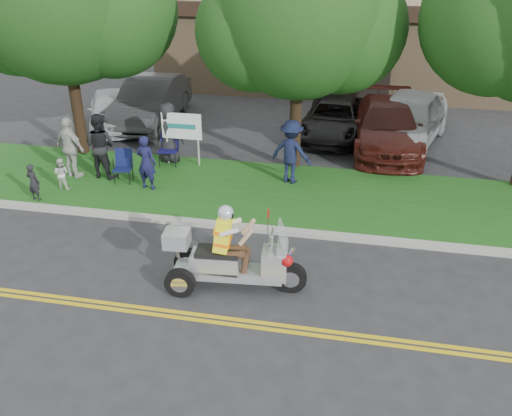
% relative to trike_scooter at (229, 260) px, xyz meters
% --- Properties ---
extents(ground, '(120.00, 120.00, 0.00)m').
position_rel_trike_scooter_xyz_m(ground, '(-0.04, -0.59, -0.66)').
color(ground, '#28282B').
rests_on(ground, ground).
extents(centerline_near, '(60.00, 0.10, 0.01)m').
position_rel_trike_scooter_xyz_m(centerline_near, '(-0.04, -1.17, -0.66)').
color(centerline_near, gold).
rests_on(centerline_near, ground).
extents(centerline_far, '(60.00, 0.10, 0.01)m').
position_rel_trike_scooter_xyz_m(centerline_far, '(-0.04, -1.01, -0.66)').
color(centerline_far, gold).
rests_on(centerline_far, ground).
extents(curb, '(60.00, 0.25, 0.12)m').
position_rel_trike_scooter_xyz_m(curb, '(-0.04, 2.46, -0.60)').
color(curb, '#A8A89E').
rests_on(curb, ground).
extents(grass_verge, '(60.00, 4.00, 0.10)m').
position_rel_trike_scooter_xyz_m(grass_verge, '(-0.04, 4.61, -0.61)').
color(grass_verge, '#185215').
rests_on(grass_verge, ground).
extents(commercial_building, '(18.00, 8.20, 4.00)m').
position_rel_trike_scooter_xyz_m(commercial_building, '(1.96, 18.39, 1.34)').
color(commercial_building, '#9E7F5B').
rests_on(commercial_building, ground).
extents(tree_mid, '(5.88, 4.80, 7.05)m').
position_rel_trike_scooter_xyz_m(tree_mid, '(0.51, 6.64, 3.77)').
color(tree_mid, '#332114').
rests_on(tree_mid, ground).
extents(business_sign, '(1.25, 0.06, 1.75)m').
position_rel_trike_scooter_xyz_m(business_sign, '(-2.94, 6.01, 0.59)').
color(business_sign, silver).
rests_on(business_sign, ground).
extents(trike_scooter, '(2.91, 1.01, 1.90)m').
position_rel_trike_scooter_xyz_m(trike_scooter, '(0.00, 0.00, 0.00)').
color(trike_scooter, black).
rests_on(trike_scooter, ground).
extents(lawn_chair_a, '(0.57, 0.59, 0.95)m').
position_rel_trike_scooter_xyz_m(lawn_chair_a, '(-4.24, 4.48, -0.02)').
color(lawn_chair_a, black).
rests_on(lawn_chair_a, grass_verge).
extents(lawn_chair_b, '(0.64, 0.66, 1.10)m').
position_rel_trike_scooter_xyz_m(lawn_chair_b, '(-3.39, 6.03, 0.06)').
color(lawn_chair_b, black).
rests_on(lawn_chair_b, grass_verge).
extents(spectator_adult_left, '(0.62, 0.46, 1.57)m').
position_rel_trike_scooter_xyz_m(spectator_adult_left, '(-3.37, 4.10, 0.23)').
color(spectator_adult_left, '#16173F').
rests_on(spectator_adult_left, grass_verge).
extents(spectator_adult_mid, '(1.04, 0.87, 1.92)m').
position_rel_trike_scooter_xyz_m(spectator_adult_mid, '(-4.99, 4.66, 0.40)').
color(spectator_adult_mid, black).
rests_on(spectator_adult_mid, grass_verge).
extents(spectator_adult_right, '(1.15, 0.80, 1.82)m').
position_rel_trike_scooter_xyz_m(spectator_adult_right, '(-5.82, 4.45, 0.35)').
color(spectator_adult_right, '#B8B8B2').
rests_on(spectator_adult_right, grass_verge).
extents(spectator_chair_a, '(1.34, 0.99, 1.85)m').
position_rel_trike_scooter_xyz_m(spectator_chair_a, '(0.52, 5.35, 0.37)').
color(spectator_chair_a, '#131936').
rests_on(spectator_chair_a, grass_verge).
extents(spectator_chair_b, '(1.01, 0.74, 1.89)m').
position_rel_trike_scooter_xyz_m(spectator_chair_b, '(-3.44, 6.17, 0.38)').
color(spectator_chair_b, black).
rests_on(spectator_chair_b, grass_verge).
extents(child_left, '(0.41, 0.31, 1.04)m').
position_rel_trike_scooter_xyz_m(child_left, '(-6.09, 2.81, -0.04)').
color(child_left, black).
rests_on(child_left, grass_verge).
extents(child_right, '(0.44, 0.35, 0.91)m').
position_rel_trike_scooter_xyz_m(child_right, '(-5.73, 3.61, -0.10)').
color(child_right, silver).
rests_on(child_right, grass_verge).
extents(parked_car_far_left, '(3.19, 4.37, 1.38)m').
position_rel_trike_scooter_xyz_m(parked_car_far_left, '(-6.77, 9.20, 0.03)').
color(parked_car_far_left, silver).
rests_on(parked_car_far_left, ground).
extents(parked_car_left, '(2.05, 5.30, 1.72)m').
position_rel_trike_scooter_xyz_m(parked_car_left, '(-5.54, 10.09, 0.20)').
color(parked_car_left, '#303133').
rests_on(parked_car_left, ground).
extents(parked_car_mid, '(2.48, 4.78, 1.29)m').
position_rel_trike_scooter_xyz_m(parked_car_mid, '(1.46, 9.91, -0.02)').
color(parked_car_mid, black).
rests_on(parked_car_mid, ground).
extents(parked_car_right, '(2.36, 5.45, 1.56)m').
position_rel_trike_scooter_xyz_m(parked_car_right, '(3.28, 8.97, 0.12)').
color(parked_car_right, '#41150F').
rests_on(parked_car_right, ground).
extents(parked_car_far_right, '(3.49, 5.60, 1.78)m').
position_rel_trike_scooter_xyz_m(parked_car_far_right, '(3.96, 9.59, 0.22)').
color(parked_car_far_right, '#A3A6AB').
rests_on(parked_car_far_right, ground).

